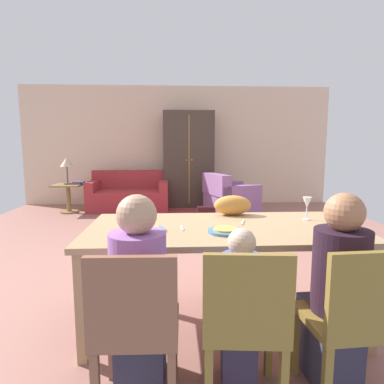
{
  "coord_description": "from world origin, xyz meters",
  "views": [
    {
      "loc": [
        -0.09,
        -3.84,
        1.36
      ],
      "look_at": [
        0.11,
        -0.25,
        0.85
      ],
      "focal_mm": 30.92,
      "sensor_mm": 36.0,
      "label": 1
    }
  ],
  "objects_px": {
    "side_table": "(68,194)",
    "book_upper": "(79,182)",
    "person_child": "(239,314)",
    "armoire": "(188,159)",
    "dining_chair_woman": "(353,317)",
    "handbag": "(206,214)",
    "dining_chair_child": "(244,320)",
    "couch": "(129,195)",
    "person_man": "(140,302)",
    "wine_glass": "(307,204)",
    "cat": "(233,205)",
    "plate_near_child": "(226,231)",
    "armchair": "(229,199)",
    "book_lower": "(76,183)",
    "dining_chair_man": "(135,323)",
    "table_lamp": "(67,163)",
    "person_woman": "(335,297)",
    "dining_table": "(222,234)",
    "plate_near_man": "(147,230)"
  },
  "relations": [
    {
      "from": "handbag",
      "to": "armoire",
      "type": "bearing_deg",
      "value": 99.4
    },
    {
      "from": "person_man",
      "to": "person_child",
      "type": "bearing_deg",
      "value": -0.55
    },
    {
      "from": "dining_chair_woman",
      "to": "book_lower",
      "type": "bearing_deg",
      "value": 118.94
    },
    {
      "from": "dining_chair_woman",
      "to": "side_table",
      "type": "height_order",
      "value": "dining_chair_woman"
    },
    {
      "from": "dining_chair_child",
      "to": "couch",
      "type": "xyz_separation_m",
      "value": [
        -1.3,
        5.49,
        -0.19
      ]
    },
    {
      "from": "couch",
      "to": "person_child",
      "type": "bearing_deg",
      "value": -76.16
    },
    {
      "from": "dining_chair_child",
      "to": "book_upper",
      "type": "distance_m",
      "value": 5.74
    },
    {
      "from": "plate_near_child",
      "to": "person_woman",
      "type": "relative_size",
      "value": 0.23
    },
    {
      "from": "person_woman",
      "to": "book_upper",
      "type": "relative_size",
      "value": 5.04
    },
    {
      "from": "cat",
      "to": "book_lower",
      "type": "height_order",
      "value": "cat"
    },
    {
      "from": "dining_chair_woman",
      "to": "table_lamp",
      "type": "bearing_deg",
      "value": 120.28
    },
    {
      "from": "dining_chair_woman",
      "to": "armoire",
      "type": "bearing_deg",
      "value": 95.66
    },
    {
      "from": "dining_chair_man",
      "to": "plate_near_man",
      "type": "bearing_deg",
      "value": 89.83
    },
    {
      "from": "wine_glass",
      "to": "cat",
      "type": "height_order",
      "value": "wine_glass"
    },
    {
      "from": "dining_chair_man",
      "to": "couch",
      "type": "xyz_separation_m",
      "value": [
        -0.76,
        5.49,
        -0.19
      ]
    },
    {
      "from": "table_lamp",
      "to": "handbag",
      "type": "distance_m",
      "value": 3.0
    },
    {
      "from": "table_lamp",
      "to": "armchair",
      "type": "bearing_deg",
      "value": -7.39
    },
    {
      "from": "dining_chair_woman",
      "to": "book_lower",
      "type": "relative_size",
      "value": 3.95
    },
    {
      "from": "side_table",
      "to": "dining_chair_child",
      "type": "bearing_deg",
      "value": -64.5
    },
    {
      "from": "person_man",
      "to": "book_upper",
      "type": "xyz_separation_m",
      "value": [
        -1.75,
        5.08,
        0.11
      ]
    },
    {
      "from": "dining_table",
      "to": "couch",
      "type": "height_order",
      "value": "couch"
    },
    {
      "from": "couch",
      "to": "armchair",
      "type": "distance_m",
      "value": 2.14
    },
    {
      "from": "armoire",
      "to": "table_lamp",
      "type": "height_order",
      "value": "armoire"
    },
    {
      "from": "armoire",
      "to": "table_lamp",
      "type": "relative_size",
      "value": 3.89
    },
    {
      "from": "plate_near_man",
      "to": "cat",
      "type": "bearing_deg",
      "value": 36.6
    },
    {
      "from": "plate_near_child",
      "to": "book_upper",
      "type": "bearing_deg",
      "value": 116.57
    },
    {
      "from": "cat",
      "to": "dining_chair_child",
      "type": "bearing_deg",
      "value": -96.92
    },
    {
      "from": "dining_chair_woman",
      "to": "cat",
      "type": "relative_size",
      "value": 2.72
    },
    {
      "from": "plate_near_child",
      "to": "cat",
      "type": "relative_size",
      "value": 0.78
    },
    {
      "from": "plate_near_man",
      "to": "person_woman",
      "type": "bearing_deg",
      "value": -27.26
    },
    {
      "from": "dining_chair_woman",
      "to": "book_upper",
      "type": "distance_m",
      "value": 5.98
    },
    {
      "from": "armchair",
      "to": "side_table",
      "type": "distance_m",
      "value": 3.25
    },
    {
      "from": "plate_near_child",
      "to": "dining_chair_child",
      "type": "distance_m",
      "value": 0.73
    },
    {
      "from": "side_table",
      "to": "book_lower",
      "type": "xyz_separation_m",
      "value": [
        0.14,
        0.03,
        0.22
      ]
    },
    {
      "from": "dining_chair_child",
      "to": "book_upper",
      "type": "xyz_separation_m",
      "value": [
        -2.28,
        5.26,
        0.13
      ]
    },
    {
      "from": "plate_near_man",
      "to": "dining_chair_child",
      "type": "height_order",
      "value": "dining_chair_child"
    },
    {
      "from": "plate_near_man",
      "to": "dining_chair_woman",
      "type": "xyz_separation_m",
      "value": [
        1.1,
        -0.74,
        -0.28
      ]
    },
    {
      "from": "table_lamp",
      "to": "book_lower",
      "type": "distance_m",
      "value": 0.44
    },
    {
      "from": "person_child",
      "to": "handbag",
      "type": "distance_m",
      "value": 4.18
    },
    {
      "from": "person_child",
      "to": "armoire",
      "type": "distance_m",
      "value": 5.72
    },
    {
      "from": "side_table",
      "to": "book_upper",
      "type": "relative_size",
      "value": 2.64
    },
    {
      "from": "armchair",
      "to": "dining_chair_child",
      "type": "bearing_deg",
      "value": -98.63
    },
    {
      "from": "book_lower",
      "to": "handbag",
      "type": "height_order",
      "value": "book_lower"
    },
    {
      "from": "couch",
      "to": "side_table",
      "type": "bearing_deg",
      "value": -167.81
    },
    {
      "from": "armchair",
      "to": "book_upper",
      "type": "distance_m",
      "value": 3.06
    },
    {
      "from": "dining_chair_child",
      "to": "cat",
      "type": "height_order",
      "value": "cat"
    },
    {
      "from": "dining_chair_man",
      "to": "table_lamp",
      "type": "height_order",
      "value": "table_lamp"
    },
    {
      "from": "book_upper",
      "to": "side_table",
      "type": "bearing_deg",
      "value": -171.98
    },
    {
      "from": "dining_chair_man",
      "to": "couch",
      "type": "height_order",
      "value": "dining_chair_man"
    },
    {
      "from": "person_man",
      "to": "couch",
      "type": "height_order",
      "value": "person_man"
    }
  ]
}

